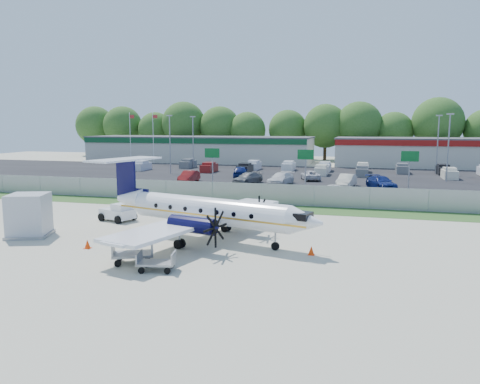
% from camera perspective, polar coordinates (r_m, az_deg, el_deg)
% --- Properties ---
extents(ground, '(170.00, 170.00, 0.00)m').
position_cam_1_polar(ground, '(31.88, -2.85, -5.58)').
color(ground, '#BEB9A1').
rests_on(ground, ground).
extents(grass_verge, '(170.00, 4.00, 0.02)m').
position_cam_1_polar(grass_verge, '(43.20, 2.09, -1.92)').
color(grass_verge, '#2D561E').
rests_on(grass_verge, ground).
extents(access_road, '(170.00, 8.00, 0.02)m').
position_cam_1_polar(access_road, '(49.95, 3.93, -0.55)').
color(access_road, black).
rests_on(access_road, ground).
extents(parking_lot, '(170.00, 32.00, 0.02)m').
position_cam_1_polar(parking_lot, '(70.49, 7.29, 1.96)').
color(parking_lot, black).
rests_on(parking_lot, ground).
extents(perimeter_fence, '(120.00, 0.06, 1.99)m').
position_cam_1_polar(perimeter_fence, '(44.96, 2.68, -0.24)').
color(perimeter_fence, gray).
rests_on(perimeter_fence, ground).
extents(building_west, '(46.40, 12.40, 5.24)m').
position_cam_1_polar(building_west, '(97.52, -4.98, 5.25)').
color(building_west, beige).
rests_on(building_west, ground).
extents(building_east, '(44.40, 12.40, 5.24)m').
position_cam_1_polar(building_east, '(92.98, 25.43, 4.35)').
color(building_east, beige).
rests_on(building_east, ground).
extents(sign_left, '(1.80, 0.26, 5.00)m').
position_cam_1_polar(sign_left, '(55.36, -3.40, 4.06)').
color(sign_left, gray).
rests_on(sign_left, ground).
extents(sign_mid, '(1.80, 0.26, 5.00)m').
position_cam_1_polar(sign_mid, '(52.89, 7.99, 3.80)').
color(sign_mid, gray).
rests_on(sign_mid, ground).
extents(sign_right, '(1.80, 0.26, 5.00)m').
position_cam_1_polar(sign_right, '(52.65, 19.97, 3.37)').
color(sign_right, gray).
rests_on(sign_right, ground).
extents(flagpole_west, '(1.06, 0.12, 10.00)m').
position_cam_1_polar(flagpole_west, '(95.95, -13.21, 6.81)').
color(flagpole_west, white).
rests_on(flagpole_west, ground).
extents(flagpole_east, '(1.06, 0.12, 10.00)m').
position_cam_1_polar(flagpole_east, '(93.68, -10.50, 6.87)').
color(flagpole_east, white).
rests_on(flagpole_east, ground).
extents(light_pole_nw, '(0.90, 0.35, 9.09)m').
position_cam_1_polar(light_pole_nw, '(73.69, -8.54, 6.27)').
color(light_pole_nw, gray).
rests_on(light_pole_nw, ground).
extents(light_pole_ne, '(0.90, 0.35, 9.09)m').
position_cam_1_polar(light_pole_ne, '(68.25, 24.07, 5.51)').
color(light_pole_ne, gray).
rests_on(light_pole_ne, ground).
extents(light_pole_sw, '(0.90, 0.35, 9.09)m').
position_cam_1_polar(light_pole_sw, '(82.94, -5.75, 6.52)').
color(light_pole_sw, gray).
rests_on(light_pole_sw, ground).
extents(light_pole_se, '(0.90, 0.35, 9.09)m').
position_cam_1_polar(light_pole_se, '(78.14, 22.97, 5.82)').
color(light_pole_se, gray).
rests_on(light_pole_se, ground).
extents(tree_line, '(112.00, 6.00, 14.00)m').
position_cam_1_polar(tree_line, '(104.14, 9.91, 3.89)').
color(tree_line, '#2C5719').
rests_on(tree_line, ground).
extents(aircraft, '(16.84, 16.45, 5.14)m').
position_cam_1_polar(aircraft, '(30.97, -4.24, -2.24)').
color(aircraft, white).
rests_on(aircraft, ground).
extents(pushback_tug, '(3.00, 2.57, 1.43)m').
position_cam_1_polar(pushback_tug, '(38.47, -14.59, -2.41)').
color(pushback_tug, white).
rests_on(pushback_tug, ground).
extents(baggage_cart_near, '(2.12, 1.53, 1.01)m').
position_cam_1_polar(baggage_cart_near, '(25.08, -10.15, -8.42)').
color(baggage_cart_near, gray).
rests_on(baggage_cart_near, ground).
extents(baggage_cart_far, '(2.56, 2.13, 1.16)m').
position_cam_1_polar(baggage_cart_far, '(26.70, -12.93, -7.32)').
color(baggage_cart_far, gray).
rests_on(baggage_cart_far, ground).
extents(service_container, '(3.36, 3.36, 2.92)m').
position_cam_1_polar(service_container, '(35.15, -24.32, -2.74)').
color(service_container, silver).
rests_on(service_container, ground).
extents(cone_nose, '(0.38, 0.38, 0.54)m').
position_cam_1_polar(cone_nose, '(28.01, 8.68, -7.07)').
color(cone_nose, '#FF3C08').
rests_on(cone_nose, ground).
extents(cone_port_wing, '(0.40, 0.40, 0.56)m').
position_cam_1_polar(cone_port_wing, '(30.58, -18.11, -6.07)').
color(cone_port_wing, '#FF3C08').
rests_on(cone_port_wing, ground).
extents(cone_starboard_wing, '(0.35, 0.35, 0.50)m').
position_cam_1_polar(cone_starboard_wing, '(47.19, -5.02, -0.80)').
color(cone_starboard_wing, '#FF3C08').
rests_on(cone_starboard_wing, ground).
extents(road_car_west, '(4.60, 2.48, 1.44)m').
position_cam_1_polar(road_car_west, '(55.07, -14.62, 0.01)').
color(road_car_west, navy).
rests_on(road_car_west, ground).
extents(road_car_mid, '(4.96, 2.66, 1.33)m').
position_cam_1_polar(road_car_mid, '(50.39, 10.85, -0.61)').
color(road_car_mid, silver).
rests_on(road_car_mid, ground).
extents(parked_car_a, '(1.76, 4.73, 1.55)m').
position_cam_1_polar(parked_car_a, '(62.53, -6.22, 1.17)').
color(parked_car_a, maroon).
rests_on(parked_car_a, ground).
extents(parked_car_b, '(3.82, 5.33, 1.43)m').
position_cam_1_polar(parked_car_b, '(60.92, 0.92, 1.04)').
color(parked_car_b, '#595B5E').
rests_on(parked_car_b, ground).
extents(parked_car_c, '(3.20, 5.56, 1.52)m').
position_cam_1_polar(parked_car_c, '(60.32, 4.98, 0.93)').
color(parked_car_c, silver).
rests_on(parked_car_c, ground).
extents(parked_car_d, '(2.45, 5.07, 1.60)m').
position_cam_1_polar(parked_car_d, '(58.69, 12.82, 0.56)').
color(parked_car_d, beige).
rests_on(parked_car_d, ground).
extents(parked_car_e, '(4.10, 5.71, 1.54)m').
position_cam_1_polar(parked_car_e, '(58.19, 16.80, 0.35)').
color(parked_car_e, navy).
rests_on(parked_car_e, ground).
extents(parked_car_f, '(3.10, 5.35, 1.71)m').
position_cam_1_polar(parked_car_f, '(67.91, 0.06, 1.78)').
color(parked_car_f, navy).
rests_on(parked_car_f, ground).
extents(parked_car_g, '(3.49, 5.24, 1.34)m').
position_cam_1_polar(parked_car_g, '(65.41, 8.57, 1.44)').
color(parked_car_g, silver).
rests_on(parked_car_g, ground).
extents(far_parking_rows, '(56.00, 10.00, 1.60)m').
position_cam_1_polar(far_parking_rows, '(75.42, 7.82, 2.34)').
color(far_parking_rows, gray).
rests_on(far_parking_rows, ground).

